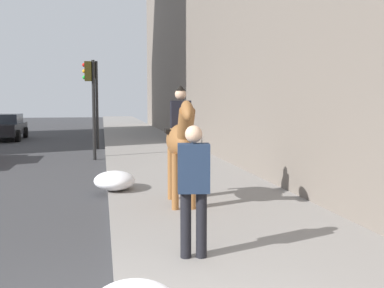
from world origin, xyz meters
name	(u,v)px	position (x,y,z in m)	size (l,w,h in m)	color
mounted_horse_near	(181,139)	(5.02, -1.39, 1.41)	(2.15, 0.65, 2.31)	brown
pedestrian_greeting	(194,182)	(2.05, -1.02, 1.10)	(0.31, 0.43, 1.70)	black
car_near_lane	(5,126)	(23.15, 5.41, 0.75)	(4.49, 2.05, 1.44)	black
traffic_light_near_curb	(91,93)	(13.29, 0.48, 2.43)	(0.20, 0.44, 3.61)	black
traffic_light_far_curb	(95,90)	(17.23, 0.41, 2.62)	(0.20, 0.44, 3.91)	black
snow_pile_far	(114,180)	(6.83, -0.15, 0.33)	(1.21, 0.93, 0.42)	white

